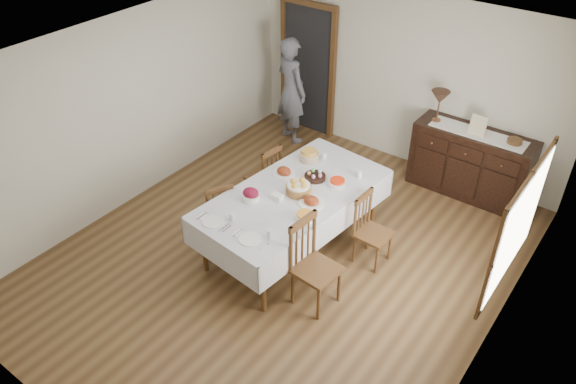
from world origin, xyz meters
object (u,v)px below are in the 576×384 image
Objects in this scene: sideboard at (470,163)px; chair_right_near at (313,263)px; dining_table at (293,199)px; chair_left_near at (218,211)px; chair_right_far at (370,229)px; chair_left_far at (266,175)px; table_lamp at (440,98)px; person at (291,87)px.

chair_right_near is at bearing -100.60° from sideboard.
dining_table is 1.00m from chair_left_near.
chair_right_near is at bearing 110.95° from chair_left_near.
sideboard is at bearing -9.22° from chair_right_far.
table_lamp is at bearing 147.07° from chair_left_far.
table_lamp is (1.56, 1.91, 0.86)m from chair_left_far.
chair_right_near reaches higher than chair_left_near.
person is at bearing 132.73° from dining_table.
sideboard reaches higher than chair_right_far.
dining_table is at bearing -117.68° from sideboard.
dining_table is at bearing -106.28° from table_lamp.
person is (-0.81, 1.70, 0.46)m from chair_left_far.
person reaches higher than chair_left_near.
person is at bearing -148.24° from chair_left_far.
chair_right_near reaches higher than chair_left_far.
person is at bearing 55.43° from chair_right_far.
dining_table is 2.33× the size of chair_right_near.
sideboard is 3.56× the size of table_lamp.
chair_right_far reaches higher than dining_table.
sideboard is (2.14, 1.94, 0.02)m from chair_left_far.
chair_left_near is at bearing -118.18° from table_lamp.
dining_table is at bearing 145.70° from chair_left_near.
dining_table is 2.61m from table_lamp.
chair_right_far is 2.26m from table_lamp.
chair_left_far is 1.75m from chair_right_far.
table_lamp is at bearing 4.86° from chair_right_near.
chair_right_far is 0.57× the size of sideboard.
person is (-1.66, 2.22, 0.19)m from dining_table.
chair_right_near is at bearing -89.92° from table_lamp.
chair_left_far reaches higher than chair_left_near.
person is at bearing -174.80° from table_lamp.
chair_left_near is 0.83× the size of chair_right_near.
dining_table is at bearing 113.42° from chair_right_far.
table_lamp is at bearing 178.91° from chair_left_near.
chair_left_near is 0.97× the size of chair_right_far.
dining_table is at bearing 53.68° from chair_right_near.
sideboard is (2.13, 2.92, 0.03)m from chair_left_near.
chair_right_far is (1.73, 0.81, 0.02)m from chair_left_near.
chair_right_far is at bearing 162.18° from person.
table_lamp is at bearing -176.96° from sideboard.
chair_right_near reaches higher than dining_table.
chair_left_near is 0.55× the size of sideboard.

